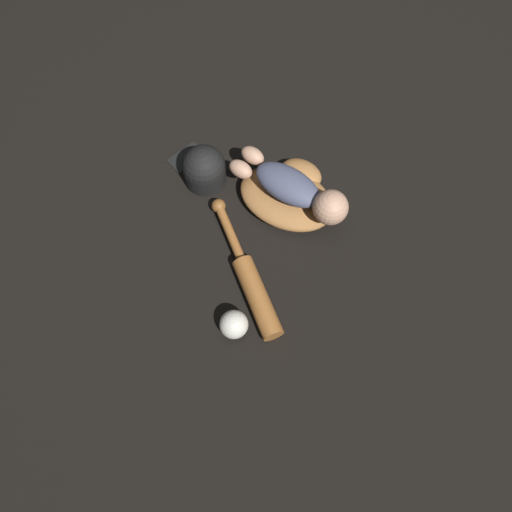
# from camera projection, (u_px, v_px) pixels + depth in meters

# --- Properties ---
(ground_plane) EXTENTS (6.00, 6.00, 0.00)m
(ground_plane) POSITION_uv_depth(u_px,v_px,m) (271.00, 209.00, 1.51)
(ground_plane) COLOR black
(baseball_glove) EXTENTS (0.31, 0.27, 0.07)m
(baseball_glove) POSITION_uv_depth(u_px,v_px,m) (289.00, 194.00, 1.49)
(baseball_glove) COLOR #A8703D
(baseball_glove) RESTS_ON ground
(baby_figure) EXTENTS (0.37, 0.11, 0.10)m
(baby_figure) POSITION_uv_depth(u_px,v_px,m) (296.00, 189.00, 1.41)
(baby_figure) COLOR #4C516B
(baby_figure) RESTS_ON baseball_glove
(baseball_bat) EXTENTS (0.40, 0.28, 0.06)m
(baseball_bat) POSITION_uv_depth(u_px,v_px,m) (251.00, 281.00, 1.38)
(baseball_bat) COLOR #9E602D
(baseball_bat) RESTS_ON ground
(baseball) EXTENTS (0.08, 0.08, 0.08)m
(baseball) POSITION_uv_depth(u_px,v_px,m) (234.00, 324.00, 1.32)
(baseball) COLOR silver
(baseball) RESTS_ON ground
(baseball_cap) EXTENTS (0.21, 0.15, 0.13)m
(baseball_cap) POSITION_uv_depth(u_px,v_px,m) (204.00, 168.00, 1.50)
(baseball_cap) COLOR black
(baseball_cap) RESTS_ON ground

